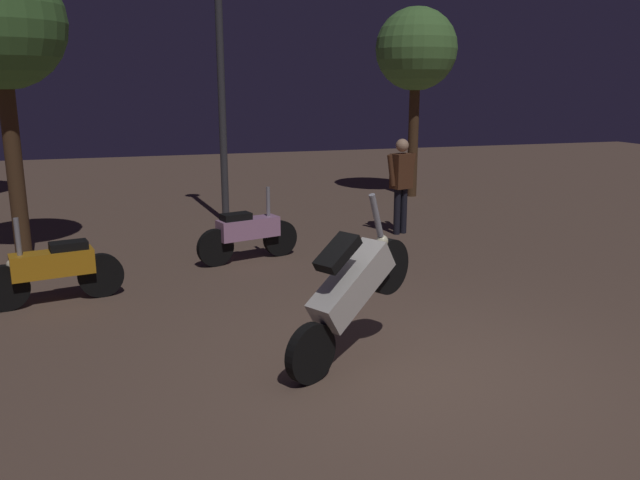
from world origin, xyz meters
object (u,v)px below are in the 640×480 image
at_px(motorcycle_white_foreground, 351,290).
at_px(motorcycle_pink_parked_left, 248,233).
at_px(motorcycle_orange_parked_right, 54,269).
at_px(streetlamp_near, 220,47).
at_px(person_rider_beside, 401,178).

bearing_deg(motorcycle_white_foreground, motorcycle_pink_parked_left, 63.91).
bearing_deg(motorcycle_orange_parked_right, streetlamp_near, -134.78).
distance_m(motorcycle_pink_parked_left, person_rider_beside, 3.19).
xyz_separation_m(motorcycle_orange_parked_right, streetlamp_near, (2.78, 4.22, 2.86)).
height_order(motorcycle_pink_parked_left, person_rider_beside, person_rider_beside).
xyz_separation_m(motorcycle_orange_parked_right, person_rider_beside, (5.62, 2.25, 0.58)).
bearing_deg(motorcycle_orange_parked_right, motorcycle_pink_parked_left, -166.25).
bearing_deg(motorcycle_white_foreground, motorcycle_orange_parked_right, 107.10).
relative_size(motorcycle_orange_parked_right, streetlamp_near, 0.31).
relative_size(motorcycle_orange_parked_right, person_rider_beside, 0.97).
relative_size(motorcycle_pink_parked_left, motorcycle_orange_parked_right, 0.99).
bearing_deg(motorcycle_pink_parked_left, motorcycle_orange_parked_right, -170.72).
relative_size(motorcycle_pink_parked_left, person_rider_beside, 0.95).
relative_size(motorcycle_white_foreground, streetlamp_near, 0.31).
relative_size(motorcycle_pink_parked_left, streetlamp_near, 0.31).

